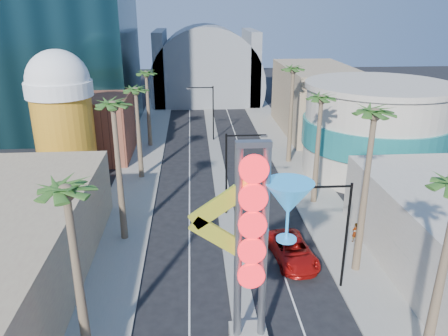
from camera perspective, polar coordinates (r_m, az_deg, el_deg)
sidewalk_west at (r=55.93m, az=-10.68°, el=0.71°), size 5.00×100.00×0.15m
sidewalk_east at (r=56.92m, az=8.68°, el=1.19°), size 5.00×100.00×0.15m
median at (r=58.45m, az=-1.09°, el=1.95°), size 1.60×84.00×0.15m
brick_filler_west at (r=58.71m, az=-16.97°, el=5.13°), size 10.00×10.00×8.00m
filler_east at (r=69.37m, az=11.88°, el=8.74°), size 10.00×20.00×10.00m
beer_mug at (r=50.53m, az=-20.38°, el=6.82°), size 7.00×7.00×14.50m
turquoise_building at (r=53.47m, az=19.09°, el=4.80°), size 16.60×16.60×10.60m
canopy at (r=90.50m, az=-2.32°, el=11.43°), size 22.00×16.00×22.00m
neon_sign at (r=23.60m, az=5.59°, el=-8.70°), size 6.53×2.60×12.55m
streetlight_0 at (r=39.96m, az=1.08°, el=0.22°), size 3.79×0.25×8.00m
streetlight_1 at (r=62.90m, az=-1.93°, el=7.85°), size 3.79×0.25×8.00m
streetlight_2 at (r=30.48m, az=14.95°, el=-7.46°), size 3.45×0.25×8.00m
palm_0 at (r=22.09m, az=-19.77°, el=-4.43°), size 2.40×2.40×11.70m
palm_1 at (r=34.76m, az=-14.21°, el=6.71°), size 2.40×2.40×12.70m
palm_2 at (r=48.57m, az=-11.42°, el=9.17°), size 2.40×2.40×11.20m
palm_3 at (r=60.32m, az=-10.11°, el=11.44°), size 2.40×2.40×11.20m
palm_5 at (r=30.73m, az=18.91°, el=5.28°), size 2.40×2.40×13.20m
palm_6 at (r=42.01m, az=12.55°, el=7.94°), size 2.40×2.40×11.70m
palm_7 at (r=53.26m, az=9.01°, el=11.78°), size 2.40×2.40×12.70m
red_pickup at (r=34.90m, az=8.93°, el=-10.62°), size 3.49×6.44×1.72m
pedestrian_a at (r=38.30m, az=16.74°, el=-8.04°), size 0.74×0.62×1.72m
pedestrian_b at (r=38.78m, az=18.10°, el=-7.94°), size 0.97×0.93×1.58m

